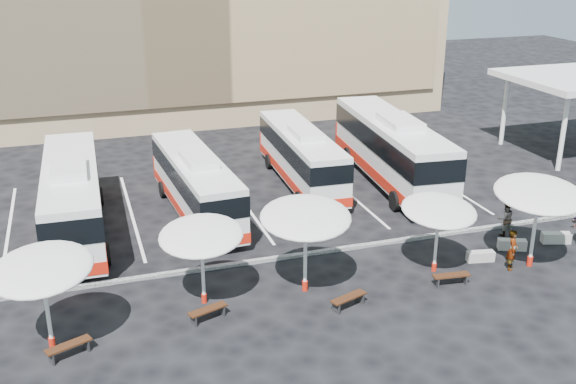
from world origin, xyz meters
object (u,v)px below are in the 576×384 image
object	(u,v)px
passenger_0	(513,250)
passenger_1	(506,219)
bus_0	(72,195)
bus_3	(391,147)
sunshade_0	(41,269)
conc_bench_2	(556,238)
sunshade_2	(306,218)
conc_bench_1	(512,245)
wood_bench_0	(69,347)
wood_bench_3	(451,277)
bus_1	(196,182)
conc_bench_0	(480,256)
wood_bench_1	(208,311)
wood_bench_2	(349,299)
sunshade_3	(439,211)
sunshade_1	(201,236)
sunshade_4	(539,194)
bus_2	(301,154)

from	to	relation	value
passenger_0	passenger_1	world-z (taller)	passenger_0
bus_0	bus_3	distance (m)	17.99
sunshade_0	conc_bench_2	bearing A→B (deg)	4.55
sunshade_2	conc_bench_1	size ratio (longest dim) A/B	3.44
bus_0	bus_3	xyz separation A→B (m)	(17.88, 1.96, 0.16)
passenger_1	wood_bench_0	bearing A→B (deg)	19.62
conc_bench_2	wood_bench_3	bearing A→B (deg)	-162.95
sunshade_2	bus_1	bearing A→B (deg)	105.73
conc_bench_0	wood_bench_1	bearing A→B (deg)	-174.98
wood_bench_2	wood_bench_3	size ratio (longest dim) A/B	1.02
sunshade_2	wood_bench_2	xyz separation A→B (m)	(1.15, -1.82, -2.86)
sunshade_3	sunshade_1	bearing A→B (deg)	177.56
wood_bench_1	wood_bench_2	size ratio (longest dim) A/B	0.98
conc_bench_2	wood_bench_1	bearing A→B (deg)	-174.37
wood_bench_2	sunshade_4	bearing A→B (deg)	5.35
wood_bench_3	sunshade_2	bearing A→B (deg)	166.22
wood_bench_3	passenger_0	world-z (taller)	passenger_0
sunshade_1	conc_bench_0	world-z (taller)	sunshade_1
wood_bench_1	conc_bench_0	world-z (taller)	wood_bench_1
passenger_0	sunshade_0	bearing A→B (deg)	129.01
sunshade_2	wood_bench_2	bearing A→B (deg)	-57.63
conc_bench_2	bus_2	bearing A→B (deg)	127.17
wood_bench_2	conc_bench_1	xyz separation A→B (m)	(9.27, 2.51, -0.13)
sunshade_1	passenger_1	world-z (taller)	sunshade_1
sunshade_0	wood_bench_0	xyz separation A→B (m)	(0.56, -0.74, -2.71)
bus_1	sunshade_2	world-z (taller)	sunshade_2
sunshade_3	passenger_1	size ratio (longest dim) A/B	1.93
bus_3	wood_bench_3	world-z (taller)	bus_3
wood_bench_0	conc_bench_0	world-z (taller)	wood_bench_0
sunshade_0	bus_1	bearing A→B (deg)	55.78
conc_bench_0	bus_0	bearing A→B (deg)	152.63
conc_bench_0	conc_bench_2	world-z (taller)	conc_bench_2
conc_bench_2	conc_bench_1	bearing A→B (deg)	179.65
bus_0	sunshade_2	distance (m)	12.54
conc_bench_0	wood_bench_3	bearing A→B (deg)	-147.50
sunshade_2	sunshade_4	size ratio (longest dim) A/B	0.92
sunshade_0	sunshade_2	size ratio (longest dim) A/B	1.05
bus_1	sunshade_0	distance (m)	12.85
bus_0	sunshade_4	bearing A→B (deg)	-26.39
bus_0	sunshade_3	world-z (taller)	bus_0
sunshade_4	passenger_1	bearing A→B (deg)	74.49
sunshade_1	wood_bench_0	bearing A→B (deg)	-157.07
wood_bench_1	wood_bench_3	distance (m)	10.17
sunshade_2	wood_bench_2	distance (m)	3.58
sunshade_1	wood_bench_0	xyz separation A→B (m)	(-5.16, -2.18, -2.52)
sunshade_4	wood_bench_3	distance (m)	5.21
bus_3	sunshade_3	world-z (taller)	bus_3
sunshade_3	conc_bench_1	xyz separation A→B (m)	(4.53, 0.81, -2.59)
sunshade_2	sunshade_3	size ratio (longest dim) A/B	1.32
conc_bench_0	conc_bench_2	distance (m)	4.54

